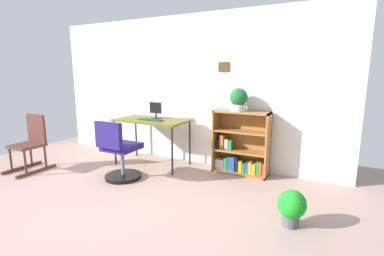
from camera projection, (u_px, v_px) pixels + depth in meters
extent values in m
plane|color=#A38478|center=(91.00, 211.00, 3.10)|extent=(6.24, 6.24, 0.00)
cube|color=silver|center=(185.00, 90.00, 4.74)|extent=(5.20, 0.10, 2.40)
cube|color=#412D15|center=(224.00, 67.00, 4.30)|extent=(0.17, 0.02, 0.14)
cube|color=brown|center=(152.00, 120.00, 4.56)|extent=(1.18, 0.63, 0.03)
cylinder|color=black|center=(115.00, 143.00, 4.64)|extent=(0.03, 0.03, 0.72)
cylinder|color=black|center=(172.00, 151.00, 4.14)|extent=(0.03, 0.03, 0.72)
cylinder|color=black|center=(136.00, 136.00, 5.12)|extent=(0.03, 0.03, 0.72)
cylinder|color=black|center=(190.00, 143.00, 4.62)|extent=(0.03, 0.03, 0.72)
cylinder|color=#262628|center=(156.00, 118.00, 4.64)|extent=(0.17, 0.17, 0.01)
cylinder|color=#262628|center=(156.00, 115.00, 4.63)|extent=(0.03, 0.03, 0.08)
cube|color=black|center=(156.00, 108.00, 4.59)|extent=(0.22, 0.02, 0.18)
cube|color=#1A3725|center=(150.00, 120.00, 4.46)|extent=(0.42, 0.12, 0.02)
cylinder|color=black|center=(123.00, 176.00, 4.08)|extent=(0.52, 0.52, 0.05)
cylinder|color=slate|center=(123.00, 162.00, 4.03)|extent=(0.05, 0.05, 0.37)
cube|color=navy|center=(122.00, 147.00, 3.99)|extent=(0.44, 0.44, 0.08)
cube|color=navy|center=(108.00, 135.00, 3.73)|extent=(0.42, 0.07, 0.35)
cube|color=#502B21|center=(22.00, 168.00, 4.46)|extent=(0.04, 0.64, 0.04)
cube|color=#502B21|center=(37.00, 171.00, 4.30)|extent=(0.04, 0.64, 0.04)
cylinder|color=#502B21|center=(11.00, 159.00, 4.28)|extent=(0.03, 0.03, 0.34)
cylinder|color=#502B21|center=(25.00, 162.00, 4.12)|extent=(0.03, 0.03, 0.34)
cylinder|color=#502B21|center=(31.00, 153.00, 4.56)|extent=(0.03, 0.03, 0.34)
cylinder|color=#502B21|center=(45.00, 156.00, 4.40)|extent=(0.03, 0.03, 0.34)
cube|color=#502B21|center=(27.00, 146.00, 4.30)|extent=(0.42, 0.40, 0.04)
cube|color=#502B21|center=(36.00, 128.00, 4.42)|extent=(0.40, 0.04, 0.44)
cube|color=#97622D|center=(216.00, 140.00, 4.38)|extent=(0.02, 0.30, 0.94)
cube|color=#97622D|center=(268.00, 146.00, 4.02)|extent=(0.02, 0.30, 0.94)
cube|color=#97622D|center=(242.00, 112.00, 4.11)|extent=(0.82, 0.30, 0.02)
cube|color=#97622D|center=(240.00, 172.00, 4.29)|extent=(0.82, 0.30, 0.02)
cube|color=#97622D|center=(244.00, 141.00, 4.32)|extent=(0.82, 0.02, 0.94)
cube|color=#97622D|center=(241.00, 151.00, 4.22)|extent=(0.78, 0.28, 0.02)
cube|color=#97622D|center=(241.00, 131.00, 4.17)|extent=(0.78, 0.28, 0.02)
cube|color=beige|center=(218.00, 163.00, 4.42)|extent=(0.06, 0.13, 0.16)
cube|color=beige|center=(222.00, 164.00, 4.39)|extent=(0.07, 0.11, 0.15)
cube|color=#237238|center=(226.00, 163.00, 4.36)|extent=(0.06, 0.11, 0.19)
cube|color=#1E478C|center=(230.00, 163.00, 4.33)|extent=(0.06, 0.09, 0.21)
cube|color=#1E478C|center=(234.00, 164.00, 4.30)|extent=(0.06, 0.12, 0.22)
cube|color=black|center=(237.00, 164.00, 4.27)|extent=(0.04, 0.11, 0.22)
cube|color=#B79323|center=(240.00, 166.00, 4.26)|extent=(0.06, 0.09, 0.17)
cube|color=#237238|center=(244.00, 168.00, 4.23)|extent=(0.04, 0.11, 0.14)
cube|color=#1E478C|center=(247.00, 167.00, 4.21)|extent=(0.05, 0.11, 0.16)
cube|color=#B79323|center=(251.00, 167.00, 4.18)|extent=(0.04, 0.12, 0.18)
cube|color=#B79323|center=(254.00, 169.00, 4.16)|extent=(0.06, 0.11, 0.16)
cube|color=#237238|center=(258.00, 168.00, 4.13)|extent=(0.04, 0.10, 0.20)
cube|color=#99591E|center=(261.00, 168.00, 4.11)|extent=(0.03, 0.11, 0.20)
cube|color=#B22D28|center=(263.00, 169.00, 4.10)|extent=(0.04, 0.10, 0.18)
cube|color=black|center=(219.00, 143.00, 4.36)|extent=(0.06, 0.10, 0.14)
cube|color=#99591E|center=(223.00, 142.00, 4.32)|extent=(0.06, 0.13, 0.21)
cube|color=beige|center=(227.00, 144.00, 4.30)|extent=(0.06, 0.09, 0.15)
cube|color=#237238|center=(231.00, 145.00, 4.27)|extent=(0.05, 0.10, 0.14)
cylinder|color=#B7B2A8|center=(238.00, 108.00, 4.10)|extent=(0.23, 0.23, 0.10)
sphere|color=#1C5A28|center=(239.00, 97.00, 4.07)|extent=(0.26, 0.26, 0.26)
cylinder|color=#474C51|center=(291.00, 220.00, 2.80)|extent=(0.17, 0.17, 0.12)
sphere|color=#199722|center=(292.00, 204.00, 2.76)|extent=(0.28, 0.28, 0.28)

